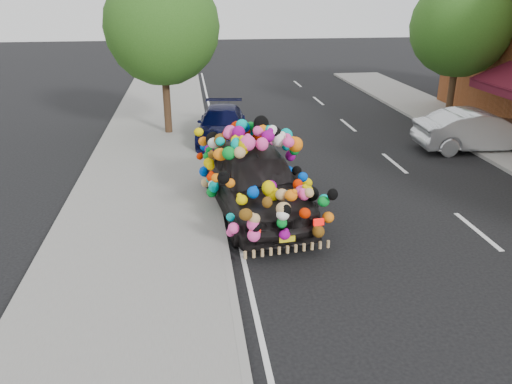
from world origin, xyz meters
TOP-DOWN VIEW (x-y plane):
  - ground at (0.00, 0.00)m, footprint 100.00×100.00m
  - sidewalk at (-4.30, 0.00)m, footprint 4.00×60.00m
  - kerb at (-2.35, 0.00)m, footprint 0.15×60.00m
  - lane_markings at (3.60, 0.00)m, footprint 6.00×50.00m
  - tree_near_sidewalk at (-3.80, 9.50)m, footprint 4.20×4.20m
  - tree_far_b at (8.00, 10.00)m, footprint 4.00×4.00m
  - plush_art_car at (-1.43, 1.80)m, footprint 3.04×5.48m
  - navy_sedan at (-1.80, 8.37)m, footprint 2.23×4.42m
  - silver_hatchback at (7.00, 5.99)m, footprint 4.39×1.73m

SIDE VIEW (x-z plane):
  - ground at x=0.00m, z-range 0.00..0.00m
  - lane_markings at x=3.60m, z-range 0.00..0.01m
  - sidewalk at x=-4.30m, z-range 0.00..0.12m
  - kerb at x=-2.35m, z-range 0.00..0.13m
  - navy_sedan at x=-1.80m, z-range 0.00..1.23m
  - silver_hatchback at x=7.00m, z-range 0.00..1.42m
  - plush_art_car at x=-1.43m, z-range 0.04..2.40m
  - tree_far_b at x=8.00m, z-range 0.94..6.84m
  - tree_near_sidewalk at x=-3.80m, z-range 0.96..7.09m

